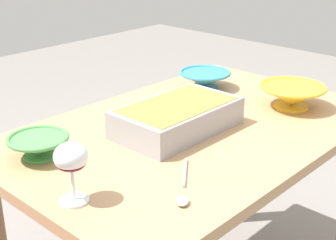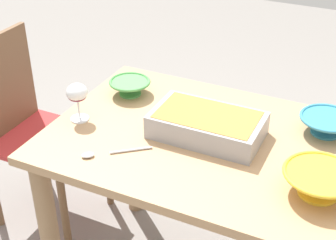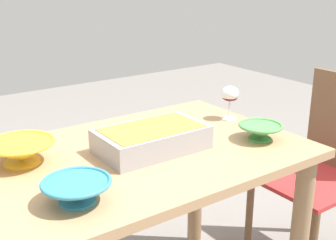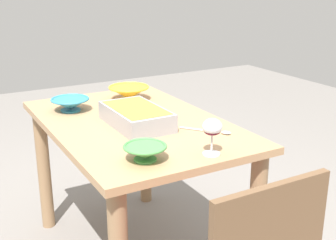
{
  "view_description": "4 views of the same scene",
  "coord_description": "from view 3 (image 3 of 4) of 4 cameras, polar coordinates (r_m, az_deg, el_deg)",
  "views": [
    {
      "loc": [
        1.12,
        0.93,
        1.39
      ],
      "look_at": [
        0.16,
        0.04,
        0.86
      ],
      "focal_mm": 52.62,
      "sensor_mm": 36.0,
      "label": 1
    },
    {
      "loc": [
        -0.46,
        1.4,
        1.76
      ],
      "look_at": [
        0.19,
        0.03,
        0.84
      ],
      "focal_mm": 53.16,
      "sensor_mm": 36.0,
      "label": 2
    },
    {
      "loc": [
        -0.75,
        -1.27,
        1.4
      ],
      "look_at": [
        0.16,
        0.03,
        0.86
      ],
      "focal_mm": 47.17,
      "sensor_mm": 36.0,
      "label": 3
    },
    {
      "loc": [
        1.9,
        -0.88,
        1.46
      ],
      "look_at": [
        0.2,
        0.08,
        0.83
      ],
      "focal_mm": 47.85,
      "sensor_mm": 36.0,
      "label": 4
    }
  ],
  "objects": [
    {
      "name": "casserole_dish",
      "position": [
        1.6,
        -2.12,
        -2.31
      ],
      "size": [
        0.39,
        0.23,
        0.09
      ],
      "color": "#99999E",
      "rests_on": "dining_table"
    },
    {
      "name": "chair",
      "position": [
        2.28,
        19.57,
        -5.53
      ],
      "size": [
        0.45,
        0.41,
        0.94
      ],
      "color": "#B22D2D",
      "rests_on": "ground_plane"
    },
    {
      "name": "serving_bowl",
      "position": [
        1.28,
        -11.7,
        -8.81
      ],
      "size": [
        0.2,
        0.2,
        0.07
      ],
      "color": "teal",
      "rests_on": "dining_table"
    },
    {
      "name": "small_bowl",
      "position": [
        1.74,
        11.83,
        -1.36
      ],
      "size": [
        0.17,
        0.17,
        0.06
      ],
      "color": "#4C994C",
      "rests_on": "dining_table"
    },
    {
      "name": "mixing_bowl",
      "position": [
        1.57,
        -18.47,
        -3.81
      ],
      "size": [
        0.23,
        0.23,
        0.08
      ],
      "color": "yellow",
      "rests_on": "dining_table"
    },
    {
      "name": "dining_table",
      "position": [
        1.67,
        -4.15,
        -8.8
      ],
      "size": [
        1.25,
        0.8,
        0.78
      ],
      "color": "tan",
      "rests_on": "ground_plane"
    },
    {
      "name": "serving_spoon",
      "position": [
        1.97,
        0.32,
        0.46
      ],
      "size": [
        0.2,
        0.17,
        0.01
      ],
      "color": "silver",
      "rests_on": "dining_table"
    },
    {
      "name": "wine_glass",
      "position": [
        1.95,
        7.99,
        3.12
      ],
      "size": [
        0.08,
        0.08,
        0.15
      ],
      "color": "white",
      "rests_on": "dining_table"
    }
  ]
}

